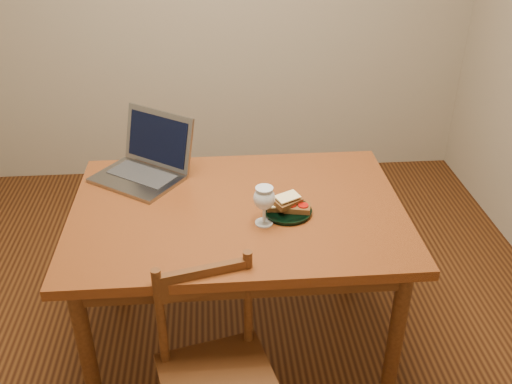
{
  "coord_description": "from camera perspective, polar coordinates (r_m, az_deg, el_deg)",
  "views": [
    {
      "loc": [
        -0.07,
        -2.0,
        1.93
      ],
      "look_at": [
        0.08,
        -0.1,
        0.8
      ],
      "focal_mm": 40.0,
      "sensor_mm": 36.0,
      "label": 1
    }
  ],
  "objects": [
    {
      "name": "floor",
      "position": [
        2.79,
        -1.81,
        -13.52
      ],
      "size": [
        3.2,
        3.2,
        0.02
      ],
      "primitive_type": "cube",
      "color": "black",
      "rests_on": "ground"
    },
    {
      "name": "table",
      "position": [
        2.28,
        -1.82,
        -3.42
      ],
      "size": [
        1.3,
        0.9,
        0.74
      ],
      "color": "#4B210C",
      "rests_on": "floor"
    },
    {
      "name": "chair",
      "position": [
        2.02,
        -4.01,
        -17.1
      ],
      "size": [
        0.45,
        0.44,
        0.4
      ],
      "rotation": [
        0.0,
        0.0,
        0.24
      ],
      "color": "#3B1E0C",
      "rests_on": "floor"
    },
    {
      "name": "plate",
      "position": [
        2.2,
        3.15,
        -1.94
      ],
      "size": [
        0.19,
        0.19,
        0.02
      ],
      "primitive_type": "cylinder",
      "color": "black",
      "rests_on": "table"
    },
    {
      "name": "sandwich_cheese",
      "position": [
        2.19,
        2.31,
        -1.35
      ],
      "size": [
        0.1,
        0.06,
        0.03
      ],
      "primitive_type": null,
      "rotation": [
        0.0,
        0.0,
        -0.06
      ],
      "color": "#381E0C",
      "rests_on": "plate"
    },
    {
      "name": "sandwich_tomato",
      "position": [
        2.18,
        4.14,
        -1.5
      ],
      "size": [
        0.11,
        0.08,
        0.03
      ],
      "primitive_type": null,
      "rotation": [
        0.0,
        0.0,
        -0.21
      ],
      "color": "#381E0C",
      "rests_on": "plate"
    },
    {
      "name": "sandwich_top",
      "position": [
        2.18,
        3.17,
        -0.85
      ],
      "size": [
        0.12,
        0.11,
        0.03
      ],
      "primitive_type": null,
      "rotation": [
        0.0,
        0.0,
        0.58
      ],
      "color": "#381E0C",
      "rests_on": "plate"
    },
    {
      "name": "milk_glass",
      "position": [
        2.1,
        0.82,
        -1.38
      ],
      "size": [
        0.08,
        0.08,
        0.16
      ],
      "primitive_type": null,
      "color": "white",
      "rests_on": "table"
    },
    {
      "name": "laptop",
      "position": [
        2.49,
        -10.83,
        3.19
      ],
      "size": [
        0.47,
        0.46,
        0.25
      ],
      "rotation": [
        0.0,
        0.0,
        -0.63
      ],
      "color": "slate",
      "rests_on": "table"
    }
  ]
}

